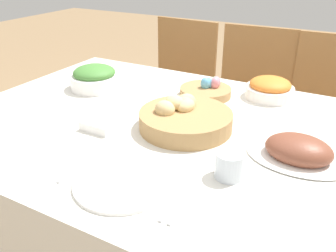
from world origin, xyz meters
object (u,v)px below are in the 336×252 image
object	(u,v)px
chair_far_right	(325,119)
fork	(78,167)
bread_basket	(185,117)
green_salad_bowl	(95,78)
knife	(175,201)
drinking_cup	(230,165)
butter_dish	(98,126)
dinner_plate	(123,182)
carrot_bowl	(270,88)
chair_far_center	(247,104)
egg_basket	(207,90)
ham_platter	(298,151)
chair_far_left	(176,90)
spoon	(186,205)

from	to	relation	value
chair_far_right	fork	bearing A→B (deg)	-114.29
bread_basket	green_salad_bowl	bearing A→B (deg)	163.08
knife	drinking_cup	world-z (taller)	drinking_cup
butter_dish	dinner_plate	bearing A→B (deg)	-40.42
carrot_bowl	drinking_cup	size ratio (longest dim) A/B	2.45
chair_far_center	green_salad_bowl	size ratio (longest dim) A/B	4.33
bread_basket	carrot_bowl	xyz separation A→B (m)	(0.19, 0.42, 0.00)
egg_basket	dinner_plate	world-z (taller)	egg_basket
dinner_plate	drinking_cup	size ratio (longest dim) A/B	3.25
ham_platter	butter_dish	bearing A→B (deg)	-168.11
butter_dish	green_salad_bowl	bearing A→B (deg)	130.53
fork	butter_dish	size ratio (longest dim) A/B	1.47
chair_far_right	egg_basket	world-z (taller)	chair_far_right
ham_platter	drinking_cup	world-z (taller)	same
chair_far_left	spoon	xyz separation A→B (m)	(0.69, -1.28, 0.26)
ham_platter	carrot_bowl	world-z (taller)	carrot_bowl
knife	spoon	bearing A→B (deg)	-2.63
chair_far_center	bread_basket	xyz separation A→B (m)	(0.03, -0.90, 0.29)
ham_platter	spoon	size ratio (longest dim) A/B	1.80
dinner_plate	knife	world-z (taller)	dinner_plate
bread_basket	green_salad_bowl	xyz separation A→B (m)	(-0.52, 0.16, 0.01)
chair_far_center	chair_far_left	size ratio (longest dim) A/B	1.00
knife	butter_dish	bearing A→B (deg)	149.61
chair_far_right	ham_platter	distance (m)	0.97
dinner_plate	spoon	xyz separation A→B (m)	(0.19, 0.00, -0.00)
spoon	chair_far_left	bearing A→B (deg)	121.14
chair_far_right	ham_platter	size ratio (longest dim) A/B	3.13
fork	spoon	xyz separation A→B (m)	(0.34, 0.00, 0.00)
bread_basket	knife	world-z (taller)	bread_basket
knife	drinking_cup	bearing A→B (deg)	62.29
fork	knife	bearing A→B (deg)	-2.63
chair_far_center	fork	bearing A→B (deg)	-97.72
chair_far_left	green_salad_bowl	size ratio (longest dim) A/B	4.33
chair_far_right	butter_dish	world-z (taller)	chair_far_right
carrot_bowl	green_salad_bowl	size ratio (longest dim) A/B	0.92
egg_basket	carrot_bowl	size ratio (longest dim) A/B	1.09
chair_far_left	butter_dish	xyz separation A→B (m)	(0.25, -1.06, 0.27)
ham_platter	chair_far_center	bearing A→B (deg)	114.08
carrot_bowl	fork	bearing A→B (deg)	-112.99
chair_far_left	ham_platter	world-z (taller)	chair_far_left
chair_far_center	spoon	distance (m)	1.32
chair_far_right	bread_basket	xyz separation A→B (m)	(-0.39, -0.90, 0.29)
chair_far_left	bread_basket	world-z (taller)	chair_far_left
chair_far_right	egg_basket	bearing A→B (deg)	-128.30
ham_platter	knife	xyz separation A→B (m)	(-0.22, -0.35, -0.02)
spoon	butter_dish	world-z (taller)	butter_dish
egg_basket	dinner_plate	distance (m)	0.69
egg_basket	knife	distance (m)	0.72
ham_platter	green_salad_bowl	size ratio (longest dim) A/B	1.38
fork	knife	world-z (taller)	same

